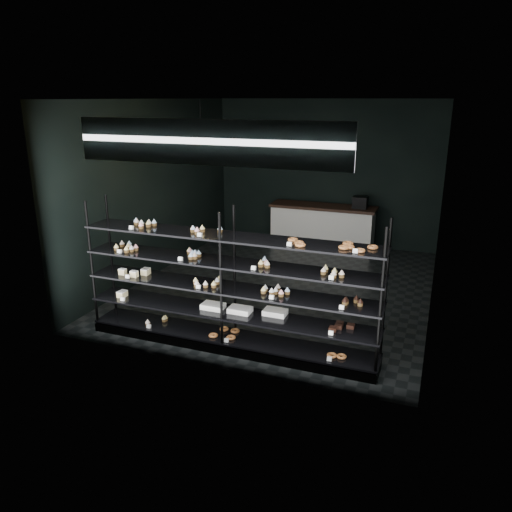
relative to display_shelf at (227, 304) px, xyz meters
name	(u,v)px	position (x,y,z in m)	size (l,w,h in m)	color
room	(285,198)	(0.00, 2.45, 0.97)	(5.01, 6.01, 3.20)	black
display_shelf	(227,304)	(0.00, 0.00, 0.00)	(4.00, 0.50, 1.91)	black
signage	(206,142)	(0.00, -0.48, 2.12)	(3.30, 0.05, 0.50)	#0E1646
pendant_lamp	(201,151)	(-0.98, 1.32, 1.82)	(0.30, 0.30, 0.88)	black
service_counter	(323,227)	(0.11, 4.95, -0.13)	(2.29, 0.65, 1.23)	silver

